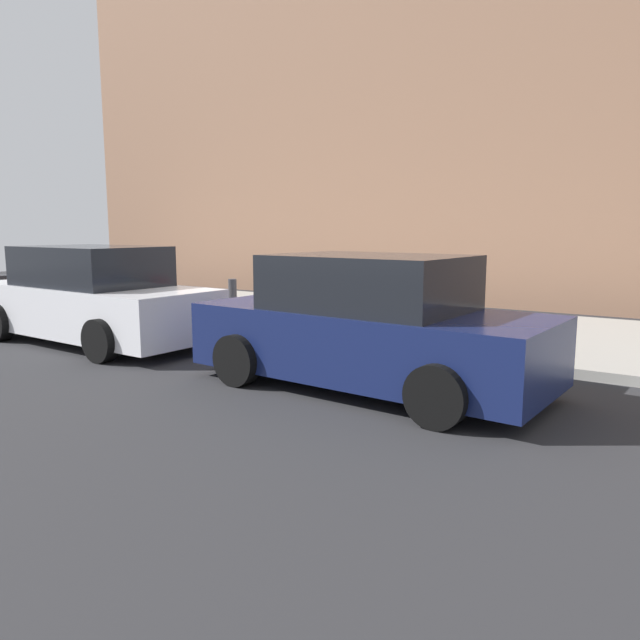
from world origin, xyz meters
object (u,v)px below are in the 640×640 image
object	(u,v)px
suitcase_navy_0	(452,321)
suitcase_red_3	(360,313)
fire_hydrant	(260,300)
bollard_post	(233,301)
suitcase_black_2	(387,317)
suitcase_olive_4	(338,316)
suitcase_silver_6	(294,313)
parked_car_navy_0	(369,326)
parked_car_white_1	(92,298)
suitcase_teal_1	(422,321)
suitcase_maroon_5	(314,315)

from	to	relation	value
suitcase_navy_0	suitcase_red_3	xyz separation A→B (m)	(1.56, 0.12, 0.02)
fire_hydrant	bollard_post	size ratio (longest dim) A/B	1.02
suitcase_black_2	suitcase_olive_4	bearing A→B (deg)	-4.46
suitcase_red_3	suitcase_silver_6	bearing A→B (deg)	0.21
parked_car_navy_0	parked_car_white_1	world-z (taller)	parked_car_white_1
fire_hydrant	suitcase_silver_6	bearing A→B (deg)	175.41
bollard_post	suitcase_black_2	bearing A→B (deg)	-178.51
suitcase_red_3	bollard_post	world-z (taller)	bollard_post
suitcase_navy_0	suitcase_black_2	xyz separation A→B (m)	(1.05, 0.12, -0.01)
bollard_post	parked_car_white_1	xyz separation A→B (m)	(1.09, 2.28, 0.20)
suitcase_black_2	suitcase_teal_1	bearing A→B (deg)	-167.00
suitcase_navy_0	fire_hydrant	distance (m)	3.74
suitcase_maroon_5	suitcase_silver_6	bearing A→B (deg)	0.64
bollard_post	fire_hydrant	bearing A→B (deg)	-164.70
suitcase_maroon_5	parked_car_navy_0	bearing A→B (deg)	135.26
bollard_post	suitcase_silver_6	bearing A→B (deg)	-176.47
suitcase_navy_0	parked_car_white_1	xyz separation A→B (m)	(5.38, 2.49, 0.25)
suitcase_black_2	suitcase_silver_6	distance (m)	1.87
suitcase_olive_4	suitcase_black_2	bearing A→B (deg)	175.54
suitcase_navy_0	suitcase_teal_1	distance (m)	0.50
suitcase_red_3	parked_car_white_1	bearing A→B (deg)	31.83
suitcase_black_2	suitcase_silver_6	xyz separation A→B (m)	(1.87, -0.00, -0.08)
suitcase_black_2	bollard_post	xyz separation A→B (m)	(3.24, 0.08, 0.06)
suitcase_navy_0	suitcase_olive_4	world-z (taller)	suitcase_olive_4
suitcase_maroon_5	bollard_post	distance (m)	1.81
fire_hydrant	parked_car_white_1	xyz separation A→B (m)	(1.64, 2.43, 0.18)
suitcase_red_3	suitcase_navy_0	bearing A→B (deg)	-175.78
suitcase_maroon_5	bollard_post	size ratio (longest dim) A/B	0.71
suitcase_red_3	parked_car_navy_0	xyz separation A→B (m)	(-1.47, 2.37, 0.22)
suitcase_teal_1	suitcase_olive_4	distance (m)	1.53
parked_car_navy_0	parked_car_white_1	bearing A→B (deg)	-0.00
suitcase_silver_6	suitcase_navy_0	bearing A→B (deg)	-177.65
suitcase_black_2	bollard_post	world-z (taller)	suitcase_black_2
suitcase_maroon_5	parked_car_white_1	size ratio (longest dim) A/B	0.13
suitcase_black_2	suitcase_red_3	size ratio (longest dim) A/B	1.12
suitcase_black_2	bollard_post	bearing A→B (deg)	1.49
suitcase_teal_1	suitcase_maroon_5	xyz separation A→B (m)	(1.99, 0.12, -0.05)
suitcase_black_2	fire_hydrant	distance (m)	2.69
suitcase_maroon_5	bollard_post	world-z (taller)	bollard_post
suitcase_black_2	suitcase_red_3	distance (m)	0.51
suitcase_teal_1	parked_car_navy_0	xyz separation A→B (m)	(-0.41, 2.50, 0.30)
parked_car_navy_0	suitcase_navy_0	bearing A→B (deg)	-92.12
suitcase_black_2	parked_car_white_1	world-z (taller)	parked_car_white_1
suitcase_navy_0	suitcase_olive_4	size ratio (longest dim) A/B	0.95
suitcase_red_3	fire_hydrant	world-z (taller)	fire_hydrant
bollard_post	parked_car_white_1	distance (m)	2.54
suitcase_black_2	suitcase_olive_4	distance (m)	0.98
bollard_post	suitcase_teal_1	bearing A→B (deg)	-176.79
suitcase_navy_0	suitcase_black_2	world-z (taller)	suitcase_black_2
suitcase_olive_4	bollard_post	xyz separation A→B (m)	(2.26, 0.16, 0.13)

